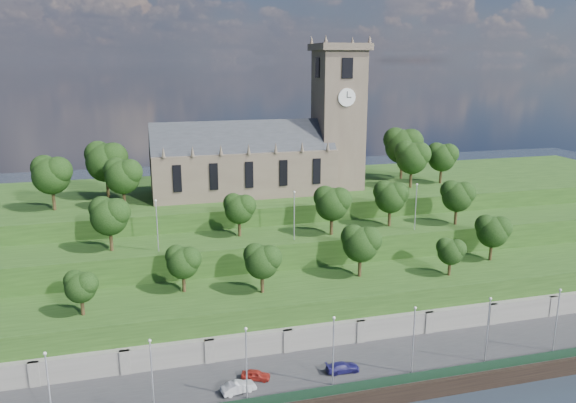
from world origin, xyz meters
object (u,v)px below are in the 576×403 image
object	(u,v)px
church	(268,151)
car_right	(343,367)
car_left	(256,375)
car_middle	(239,387)

from	to	relation	value
church	car_right	distance (m)	45.72
car_left	car_right	xyz separation A→B (m)	(10.39, -1.09, 0.01)
car_left	car_middle	xyz separation A→B (m)	(-2.41, -2.08, 0.07)
church	car_right	xyz separation A→B (m)	(-0.68, -41.14, -19.93)
car_right	car_middle	bearing A→B (deg)	95.66
car_left	car_middle	distance (m)	3.19
car_left	car_middle	world-z (taller)	car_middle
car_middle	car_right	world-z (taller)	car_middle
car_left	car_right	distance (m)	10.45
church	car_left	distance (m)	46.09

